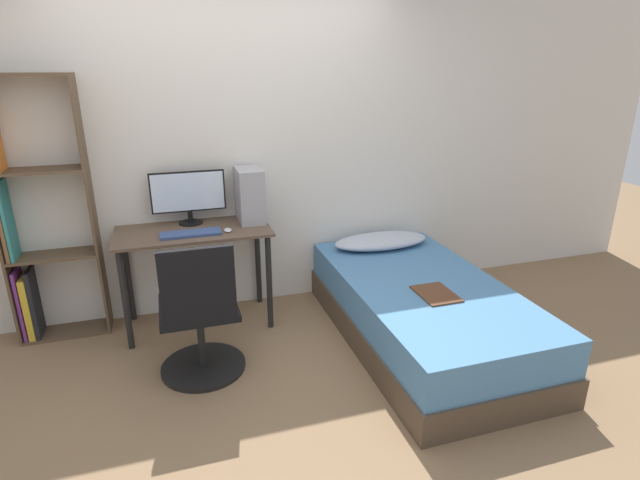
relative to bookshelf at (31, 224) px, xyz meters
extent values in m
plane|color=#846647|center=(1.46, -1.23, -0.88)|extent=(14.00, 14.00, 0.00)
cube|color=silver|center=(1.46, 0.15, 0.37)|extent=(8.00, 0.05, 2.50)
cube|color=brown|center=(1.09, -0.15, -0.12)|extent=(1.13, 0.55, 0.02)
cylinder|color=black|center=(0.58, -0.38, -0.51)|extent=(0.04, 0.04, 0.76)
cylinder|color=black|center=(1.60, -0.38, -0.51)|extent=(0.04, 0.04, 0.76)
cylinder|color=black|center=(0.58, 0.07, -0.51)|extent=(0.04, 0.04, 0.76)
cylinder|color=black|center=(1.60, 0.07, -0.51)|extent=(0.04, 0.04, 0.76)
cube|color=brown|center=(0.41, 0.00, 0.06)|extent=(0.02, 0.25, 1.89)
cube|color=brown|center=(0.11, 0.00, -0.88)|extent=(0.58, 0.25, 0.02)
cube|color=brown|center=(0.11, 0.00, -0.25)|extent=(0.58, 0.25, 0.02)
cube|color=brown|center=(0.11, 0.00, 0.37)|extent=(0.58, 0.25, 0.02)
cube|color=brown|center=(0.11, 0.00, 1.00)|extent=(0.58, 0.25, 0.02)
cube|color=#7A338E|center=(-0.16, 0.00, -0.60)|extent=(0.02, 0.21, 0.54)
cube|color=gold|center=(-0.12, 0.00, -0.63)|extent=(0.04, 0.21, 0.48)
cube|color=black|center=(-0.08, 0.00, -0.60)|extent=(0.03, 0.21, 0.52)
cube|color=brown|center=(-0.16, 0.00, -0.03)|extent=(0.02, 0.21, 0.42)
cube|color=teal|center=(-0.13, 0.00, 0.04)|extent=(0.02, 0.21, 0.56)
cylinder|color=black|center=(1.05, -0.80, -0.87)|extent=(0.56, 0.56, 0.03)
cylinder|color=black|center=(1.05, -0.80, -0.65)|extent=(0.05, 0.05, 0.41)
cube|color=black|center=(1.05, -0.80, -0.42)|extent=(0.49, 0.49, 0.04)
cube|color=black|center=(1.05, -1.02, -0.17)|extent=(0.44, 0.04, 0.47)
cube|color=#4C3D2D|center=(2.63, -0.90, -0.78)|extent=(1.08, 2.04, 0.21)
cube|color=teal|center=(2.63, -0.90, -0.55)|extent=(1.05, 2.00, 0.25)
ellipsoid|color=#B2B7C6|center=(2.63, -0.14, -0.37)|extent=(0.82, 0.36, 0.11)
cube|color=#56331E|center=(2.61, -1.10, -0.41)|extent=(0.24, 0.32, 0.01)
cylinder|color=black|center=(1.08, 0.02, -0.10)|extent=(0.19, 0.19, 0.01)
cylinder|color=black|center=(1.08, 0.02, -0.05)|extent=(0.04, 0.04, 0.10)
cube|color=black|center=(1.08, 0.02, 0.14)|extent=(0.55, 0.01, 0.31)
cube|color=silver|center=(1.08, 0.01, 0.14)|extent=(0.53, 0.01, 0.29)
cube|color=#33477A|center=(1.07, -0.26, -0.10)|extent=(0.43, 0.15, 0.02)
cube|color=#99999E|center=(1.54, -0.06, 0.10)|extent=(0.19, 0.32, 0.41)
ellipsoid|color=silver|center=(1.33, -0.26, -0.10)|extent=(0.06, 0.09, 0.02)
camera|label=1|loc=(0.93, -3.78, 1.07)|focal=28.00mm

